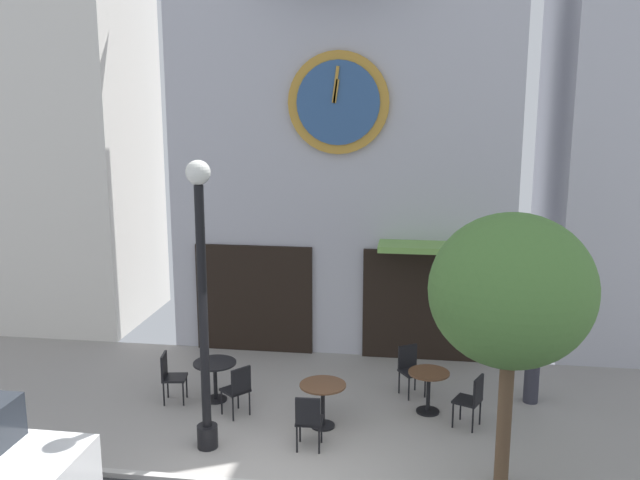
# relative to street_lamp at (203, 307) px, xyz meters

# --- Properties ---
(clock_building) EXTENTS (7.12, 3.47, 9.88)m
(clock_building) POSITION_rel_street_lamp_xyz_m (1.53, 5.33, 2.86)
(clock_building) COLOR #B2B2BC
(clock_building) RESTS_ON ground_plane
(neighbor_building_left) EXTENTS (5.91, 3.32, 11.13)m
(neighbor_building_left) POSITION_rel_street_lamp_xyz_m (-6.35, 5.90, 3.31)
(neighbor_building_left) COLOR silver
(neighbor_building_left) RESTS_ON ground_plane
(street_lamp) EXTENTS (0.36, 0.36, 4.44)m
(street_lamp) POSITION_rel_street_lamp_xyz_m (0.00, 0.00, 0.00)
(street_lamp) COLOR black
(street_lamp) RESTS_ON ground_plane
(street_tree) EXTENTS (2.20, 1.98, 3.84)m
(street_tree) POSITION_rel_street_lamp_xyz_m (4.38, -0.39, 0.53)
(street_tree) COLOR brown
(street_tree) RESTS_ON ground_plane
(cafe_table_leftmost) EXTENTS (0.77, 0.77, 0.72)m
(cafe_table_leftmost) POSITION_rel_street_lamp_xyz_m (-0.36, 1.65, -1.73)
(cafe_table_leftmost) COLOR black
(cafe_table_leftmost) RESTS_ON ground_plane
(cafe_table_center) EXTENTS (0.76, 0.76, 0.74)m
(cafe_table_center) POSITION_rel_street_lamp_xyz_m (1.67, 0.93, -1.71)
(cafe_table_center) COLOR black
(cafe_table_center) RESTS_ON ground_plane
(cafe_table_rightmost) EXTENTS (0.70, 0.70, 0.74)m
(cafe_table_rightmost) POSITION_rel_street_lamp_xyz_m (3.39, 1.70, -1.73)
(cafe_table_rightmost) COLOR black
(cafe_table_rightmost) RESTS_ON ground_plane
(cafe_chair_facing_wall) EXTENTS (0.46, 0.46, 0.90)m
(cafe_chair_facing_wall) POSITION_rel_street_lamp_xyz_m (-1.14, 1.48, -1.73)
(cafe_chair_facing_wall) COLOR black
(cafe_chair_facing_wall) RESTS_ON ground_plane
(cafe_chair_corner) EXTENTS (0.41, 0.41, 0.90)m
(cafe_chair_corner) POSITION_rel_street_lamp_xyz_m (1.56, 0.13, -1.73)
(cafe_chair_corner) COLOR black
(cafe_chair_corner) RESTS_ON ground_plane
(cafe_chair_left_end) EXTENTS (0.55, 0.55, 0.90)m
(cafe_chair_left_end) POSITION_rel_street_lamp_xyz_m (3.07, 2.42, -1.73)
(cafe_chair_left_end) COLOR black
(cafe_chair_left_end) RESTS_ON ground_plane
(cafe_chair_outer) EXTENTS (0.53, 0.53, 0.90)m
(cafe_chair_outer) POSITION_rel_street_lamp_xyz_m (4.09, 1.23, -1.73)
(cafe_chair_outer) COLOR black
(cafe_chair_outer) RESTS_ON ground_plane
(cafe_chair_near_tree) EXTENTS (0.56, 0.56, 0.90)m
(cafe_chair_near_tree) POSITION_rel_street_lamp_xyz_m (0.20, 1.09, -1.73)
(cafe_chair_near_tree) COLOR black
(cafe_chair_near_tree) RESTS_ON ground_plane
(pedestrian_green) EXTENTS (0.45, 0.45, 1.67)m
(pedestrian_green) POSITION_rel_street_lamp_xyz_m (5.21, 2.37, -1.39)
(pedestrian_green) COLOR #2D2D38
(pedestrian_green) RESTS_ON ground_plane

